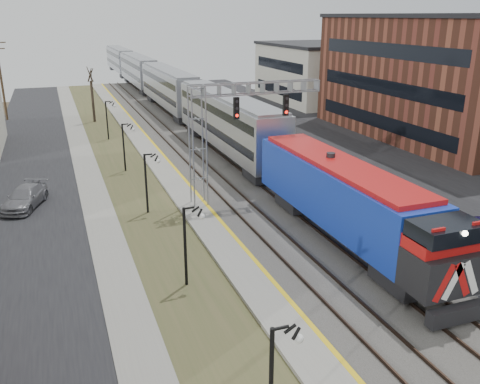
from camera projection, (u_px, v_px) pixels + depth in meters
street_west at (28, 193)px, 36.93m from camera, size 7.00×120.00×0.04m
sidewalk at (91, 186)px, 38.39m from camera, size 2.00×120.00×0.08m
grass_median at (131, 182)px, 39.38m from camera, size 4.00×120.00×0.06m
platform at (169, 176)px, 40.33m from camera, size 2.00×120.00×0.24m
ballast_bed at (229, 170)px, 41.97m from camera, size 8.00×120.00×0.20m
parking_lot at (354, 158)px, 45.92m from camera, size 16.00×120.00×0.04m
platform_edge at (180, 174)px, 40.57m from camera, size 0.24×120.00×0.01m
track_near at (205, 171)px, 41.26m from camera, size 1.58×120.00×0.15m
track_far at (246, 167)px, 42.40m from camera, size 1.58×120.00×0.15m
train at (164, 87)px, 69.49m from camera, size 3.00×108.65×5.33m
signal_gantry at (223, 123)px, 33.04m from camera, size 9.00×1.07×8.15m
lampposts at (184, 245)px, 23.93m from camera, size 0.14×62.14×4.00m
fence at (275, 158)px, 43.11m from camera, size 0.04×120.00×1.60m
bare_trees at (8, 146)px, 39.13m from camera, size 12.30×42.30×5.95m
car_lot_e at (373, 181)px, 37.06m from camera, size 4.72×2.64×1.52m
car_street_b at (25, 198)px, 33.96m from camera, size 3.43×5.07×1.36m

